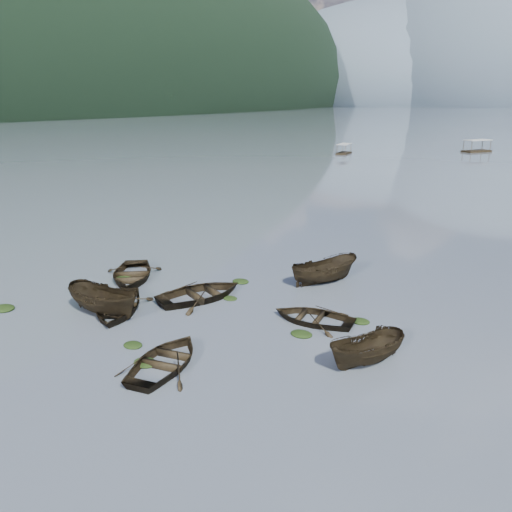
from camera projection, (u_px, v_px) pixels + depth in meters
The scene contains 20 objects.
ground_plane at pixel (107, 377), 20.70m from camera, with size 2400.00×2400.00×0.00m, color #525A66.
haze_mtn_a at pixel (388, 105), 883.82m from camera, with size 520.00×520.00×280.00m, color #475666.
rowboat_0 at pixel (117, 312), 27.00m from camera, with size 3.52×4.92×1.02m, color black.
rowboat_1 at pixel (201, 299), 28.76m from camera, with size 3.66×5.13×1.06m, color black.
rowboat_2 at pixel (105, 314), 26.70m from camera, with size 1.83×4.87×1.88m, color black.
rowboat_3 at pixel (166, 366), 21.51m from camera, with size 3.25×4.56×0.94m, color black.
rowboat_5 at pixel (367, 363), 21.73m from camera, with size 1.53×4.06×1.57m, color black.
rowboat_6 at pixel (132, 279), 31.88m from camera, with size 3.66×5.12×1.06m, color black.
rowboat_7 at pixel (313, 321), 25.84m from camera, with size 3.03×4.25×0.88m, color black.
rowboat_8 at pixel (324, 282), 31.29m from camera, with size 1.77×4.71×1.82m, color black.
weed_clump_0 at pixel (4, 310), 27.26m from camera, with size 1.26×1.03×0.27m, color black.
weed_clump_1 at pixel (133, 346), 23.26m from camera, with size 0.96×0.76×0.21m, color black.
weed_clump_2 at pixel (145, 364), 21.70m from camera, with size 1.09×0.87×0.24m, color black.
weed_clump_3 at pixel (230, 299), 28.70m from camera, with size 0.85×0.72×0.19m, color black.
weed_clump_4 at pixel (301, 335), 24.33m from camera, with size 1.10×0.87×0.23m, color black.
weed_clump_5 at pixel (124, 278), 31.98m from camera, with size 1.02×0.82×0.22m, color black.
weed_clump_6 at pixel (241, 282), 31.32m from camera, with size 1.08×0.90×0.23m, color black.
weed_clump_7 at pixel (360, 322), 25.74m from camera, with size 1.00×0.80×0.22m, color black.
pontoon_left at pixel (344, 154), 103.38m from camera, with size 2.14×5.14×1.97m, color black, non-canonical shape.
pontoon_centre at pixel (476, 152), 107.08m from camera, with size 2.68×6.43×2.46m, color black, non-canonical shape.
Camera 1 is at (14.67, -12.44, 11.04)m, focal length 35.00 mm.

